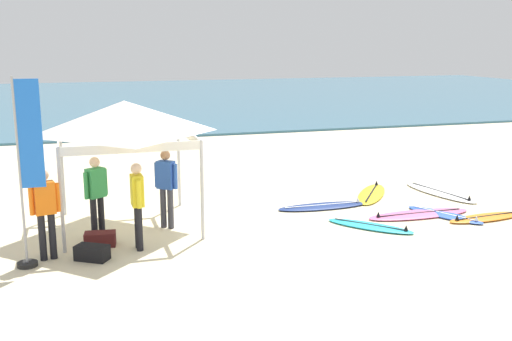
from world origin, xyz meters
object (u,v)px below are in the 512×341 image
(surfboard_navy, at_px, (323,206))
(banner_flag, at_px, (27,181))
(surfboard_cyan, at_px, (370,226))
(gear_bag_near_tent, at_px, (92,253))
(person_yellow, at_px, (137,200))
(canopy_tent, at_px, (125,118))
(surfboard_orange, at_px, (486,217))
(surfboard_blue, at_px, (445,215))
(gear_bag_by_pole, at_px, (100,239))
(surfboard_white, at_px, (440,192))
(surfboard_yellow, at_px, (371,194))
(person_green, at_px, (96,192))
(person_orange, at_px, (45,208))
(person_blue, at_px, (166,183))
(surfboard_pink, at_px, (419,214))

(surfboard_navy, bearing_deg, banner_flag, -162.50)
(surfboard_cyan, height_order, gear_bag_near_tent, gear_bag_near_tent)
(person_yellow, height_order, gear_bag_near_tent, person_yellow)
(canopy_tent, xyz_separation_m, surfboard_orange, (7.83, -1.85, -2.35))
(banner_flag, bearing_deg, surfboard_cyan, 2.16)
(surfboard_blue, xyz_separation_m, gear_bag_by_pole, (-7.75, 0.22, 0.10))
(surfboard_cyan, distance_m, surfboard_white, 3.83)
(surfboard_yellow, bearing_deg, surfboard_orange, -61.56)
(surfboard_cyan, relative_size, surfboard_orange, 0.87)
(surfboard_blue, height_order, gear_bag_by_pole, gear_bag_by_pole)
(surfboard_blue, xyz_separation_m, person_green, (-7.75, 0.69, 0.95))
(surfboard_orange, height_order, person_green, person_green)
(canopy_tent, xyz_separation_m, person_orange, (-1.64, -1.66, -1.40))
(surfboard_white, height_order, person_orange, person_orange)
(person_blue, bearing_deg, gear_bag_near_tent, -136.35)
(gear_bag_by_pole, bearing_deg, canopy_tent, 59.81)
(person_yellow, bearing_deg, person_green, 129.49)
(gear_bag_near_tent, bearing_deg, surfboard_yellow, 21.23)
(canopy_tent, bearing_deg, surfboard_cyan, -18.46)
(surfboard_cyan, relative_size, surfboard_pink, 0.70)
(surfboard_navy, relative_size, banner_flag, 0.68)
(surfboard_navy, bearing_deg, gear_bag_near_tent, -159.44)
(surfboard_navy, xyz_separation_m, banner_flag, (-6.54, -2.06, 1.54))
(surfboard_blue, xyz_separation_m, person_blue, (-6.29, 1.02, 0.95))
(canopy_tent, distance_m, gear_bag_near_tent, 3.09)
(surfboard_yellow, xyz_separation_m, person_orange, (-8.00, -2.53, 0.95))
(person_green, xyz_separation_m, gear_bag_near_tent, (-0.17, -1.23, -0.85))
(surfboard_pink, relative_size, surfboard_white, 1.01)
(surfboard_white, xyz_separation_m, person_yellow, (-8.14, -2.06, 0.95))
(canopy_tent, distance_m, banner_flag, 2.82)
(gear_bag_near_tent, xyz_separation_m, gear_bag_by_pole, (0.18, 0.77, 0.00))
(surfboard_orange, bearing_deg, gear_bag_by_pole, 175.44)
(person_orange, bearing_deg, gear_bag_near_tent, -19.69)
(surfboard_blue, height_order, person_blue, person_blue)
(surfboard_navy, bearing_deg, surfboard_blue, -32.45)
(surfboard_yellow, relative_size, surfboard_white, 0.87)
(gear_bag_by_pole, bearing_deg, surfboard_white, 10.47)
(person_yellow, bearing_deg, person_blue, 58.71)
(canopy_tent, distance_m, surfboard_pink, 7.02)
(surfboard_cyan, height_order, person_orange, person_orange)
(surfboard_pink, xyz_separation_m, gear_bag_near_tent, (-7.37, -0.77, 0.10))
(canopy_tent, relative_size, person_blue, 1.66)
(surfboard_orange, distance_m, surfboard_navy, 3.74)
(person_blue, bearing_deg, banner_flag, -149.67)
(canopy_tent, height_order, person_blue, canopy_tent)
(canopy_tent, bearing_deg, banner_flag, -134.28)
(person_blue, bearing_deg, person_orange, -151.88)
(person_orange, bearing_deg, surfboard_blue, 1.76)
(surfboard_navy, distance_m, banner_flag, 7.03)
(surfboard_pink, height_order, banner_flag, banner_flag)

